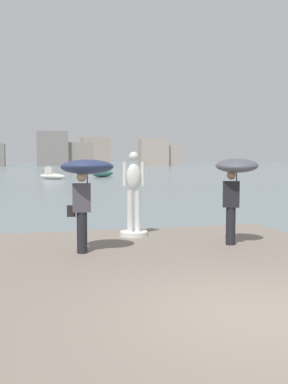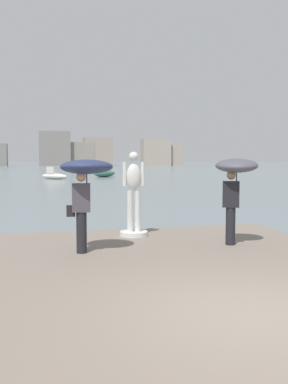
% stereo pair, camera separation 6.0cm
% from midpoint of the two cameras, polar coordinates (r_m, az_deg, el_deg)
% --- Properties ---
extents(ground_plane, '(400.00, 400.00, 0.00)m').
position_cam_midpoint_polar(ground_plane, '(45.35, -10.51, 1.25)').
color(ground_plane, slate).
extents(pier, '(7.77, 10.18, 0.40)m').
position_cam_midpoint_polar(pier, '(8.12, 6.78, -11.53)').
color(pier, slate).
rests_on(pier, ground).
extents(statue_white_figure, '(0.73, 0.73, 2.18)m').
position_cam_midpoint_polar(statue_white_figure, '(11.58, -1.16, -1.03)').
color(statue_white_figure, silver).
rests_on(statue_white_figure, pier).
extents(onlooker_left, '(1.24, 1.25, 2.01)m').
position_cam_midpoint_polar(onlooker_left, '(9.54, -7.28, 1.96)').
color(onlooker_left, black).
rests_on(onlooker_left, pier).
extents(onlooker_right, '(1.30, 1.31, 2.04)m').
position_cam_midpoint_polar(onlooker_right, '(10.56, 11.67, 1.98)').
color(onlooker_right, black).
rests_on(onlooker_right, pier).
extents(boat_near, '(3.28, 3.40, 1.40)m').
position_cam_midpoint_polar(boat_near, '(51.91, -11.37, 2.14)').
color(boat_near, silver).
rests_on(boat_near, ground).
extents(boat_leftward, '(3.87, 4.01, 0.83)m').
position_cam_midpoint_polar(boat_leftward, '(57.01, -4.98, 2.34)').
color(boat_leftward, '#336B5B').
rests_on(boat_leftward, ground).
extents(distant_skyline, '(87.64, 13.42, 12.29)m').
position_cam_midpoint_polar(distant_skyline, '(139.96, -12.67, 5.09)').
color(distant_skyline, '#A89989').
rests_on(distant_skyline, ground).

